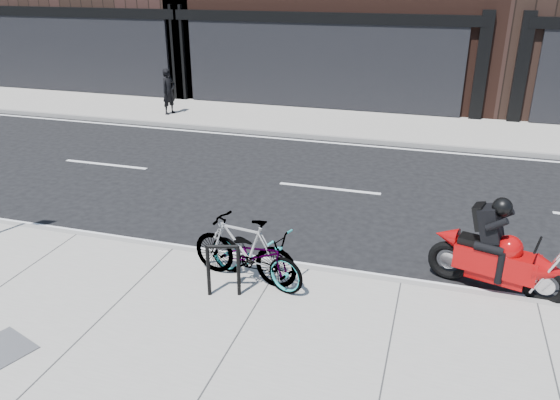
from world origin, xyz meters
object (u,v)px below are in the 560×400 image
(bike_rack, at_px, (223,266))
(bicycle_rear, at_px, (244,249))
(motorcycle, at_px, (504,256))
(pedestrian, at_px, (169,91))
(bicycle_front, at_px, (255,255))

(bike_rack, distance_m, bicycle_rear, 0.54)
(bike_rack, height_order, motorcycle, motorcycle)
(bike_rack, bearing_deg, bicycle_rear, 74.49)
(bicycle_rear, distance_m, motorcycle, 4.01)
(bike_rack, xyz_separation_m, bicycle_rear, (0.14, 0.52, 0.05))
(motorcycle, bearing_deg, bike_rack, -143.77)
(bike_rack, distance_m, pedestrian, 11.93)
(pedestrian, bearing_deg, motorcycle, -112.72)
(bike_rack, bearing_deg, pedestrian, 121.19)
(motorcycle, bearing_deg, bicycle_rear, -150.00)
(bicycle_rear, bearing_deg, bicycle_front, 99.03)
(bike_rack, relative_size, motorcycle, 0.41)
(bicycle_rear, xyz_separation_m, pedestrian, (-6.32, 9.69, 0.23))
(bike_rack, distance_m, motorcycle, 4.30)
(pedestrian, bearing_deg, bicycle_rear, -129.13)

